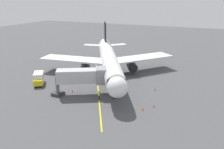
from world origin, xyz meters
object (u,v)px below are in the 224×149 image
safety_cone_wing_starboard (143,109)px  safety_cone_nose_left (72,91)px  airplane (109,60)px  ground_crew_marshaller (99,95)px  box_truck_portside (39,78)px  safety_cone_nose_right (154,106)px  safety_cone_wing_port (155,89)px  jet_bridge (86,76)px

safety_cone_wing_starboard → safety_cone_nose_left: bearing=-6.1°
airplane → ground_crew_marshaller: (-4.48, 13.80, -3.12)m
ground_crew_marshaller → box_truck_portside: box_truck_portside is taller
safety_cone_nose_left → safety_cone_wing_starboard: (-15.47, 1.66, 0.00)m
ground_crew_marshaller → safety_cone_nose_left: (6.61, -0.90, -0.61)m
airplane → safety_cone_nose_left: 13.59m
safety_cone_nose_right → safety_cone_wing_starboard: (1.39, 1.97, 0.00)m
box_truck_portside → safety_cone_nose_right: box_truck_portside is taller
safety_cone_wing_port → ground_crew_marshaller: bearing=47.7°
safety_cone_nose_left → safety_cone_wing_starboard: bearing=173.9°
safety_cone_nose_right → safety_cone_wing_starboard: size_ratio=1.00×
jet_bridge → safety_cone_nose_right: jet_bridge is taller
ground_crew_marshaller → safety_cone_wing_port: ground_crew_marshaller is taller
ground_crew_marshaller → safety_cone_wing_port: 12.40m
box_truck_portside → jet_bridge: bearing=178.3°
safety_cone_wing_port → safety_cone_nose_right: bearing=103.5°
ground_crew_marshaller → safety_cone_nose_right: ground_crew_marshaller is taller
box_truck_portside → safety_cone_nose_right: 26.22m
airplane → jet_bridge: bearing=94.3°
ground_crew_marshaller → box_truck_portside: 16.04m
box_truck_portside → airplane: bearing=-133.5°
safety_cone_nose_left → safety_cone_wing_port: 17.08m
box_truck_portside → safety_cone_nose_left: 9.43m
jet_bridge → ground_crew_marshaller: 4.75m
safety_cone_wing_port → safety_cone_wing_starboard: (-0.53, 9.93, 0.00)m
safety_cone_nose_left → safety_cone_wing_port: bearing=-151.1°
ground_crew_marshaller → safety_cone_nose_left: size_ratio=3.11×
safety_cone_nose_left → jet_bridge: bearing=-171.9°
ground_crew_marshaller → safety_cone_wing_port: size_ratio=3.11×
safety_cone_nose_right → safety_cone_wing_port: bearing=-76.5°
ground_crew_marshaller → safety_cone_wing_starboard: size_ratio=3.11×
box_truck_portside → safety_cone_wing_starboard: (-24.80, 2.48, -1.11)m
box_truck_portside → safety_cone_wing_port: (-24.27, -7.45, -1.11)m
jet_bridge → safety_cone_wing_port: (-11.87, -7.82, -3.49)m
jet_bridge → safety_cone_nose_left: (3.08, 0.44, -3.49)m
safety_cone_nose_right → safety_cone_wing_port: size_ratio=1.00×
box_truck_portside → safety_cone_wing_starboard: bearing=174.3°
safety_cone_nose_right → safety_cone_wing_starboard: 2.41m
safety_cone_wing_port → safety_cone_wing_starboard: bearing=93.0°
jet_bridge → safety_cone_wing_port: bearing=-146.6°
safety_cone_wing_starboard → safety_cone_nose_right: bearing=-125.3°
jet_bridge → safety_cone_nose_left: bearing=8.1°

